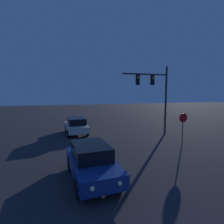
{
  "coord_description": "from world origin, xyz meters",
  "views": [
    {
      "loc": [
        -3.24,
        0.55,
        4.0
      ],
      "look_at": [
        0.0,
        11.66,
        2.72
      ],
      "focal_mm": 28.0,
      "sensor_mm": 36.0,
      "label": 1
    }
  ],
  "objects": [
    {
      "name": "car_far",
      "position": [
        -1.9,
        17.63,
        0.83
      ],
      "size": [
        2.12,
        4.36,
        1.59
      ],
      "rotation": [
        0.0,
        0.0,
        0.06
      ],
      "color": "beige",
      "rests_on": "ground_plane"
    },
    {
      "name": "traffic_signal_mast",
      "position": [
        5.2,
        15.01,
        4.25
      ],
      "size": [
        4.47,
        0.3,
        6.42
      ],
      "color": "#2D2D2D",
      "rests_on": "ground_plane"
    },
    {
      "name": "car_near",
      "position": [
        -1.96,
        8.36,
        0.83
      ],
      "size": [
        2.17,
        4.37,
        1.59
      ],
      "rotation": [
        0.0,
        0.0,
        3.22
      ],
      "color": "navy",
      "rests_on": "ground_plane"
    },
    {
      "name": "stop_sign",
      "position": [
        5.62,
        11.62,
        1.7
      ],
      "size": [
        0.7,
        0.07,
        2.45
      ],
      "color": "#2D2D2D",
      "rests_on": "ground_plane"
    }
  ]
}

